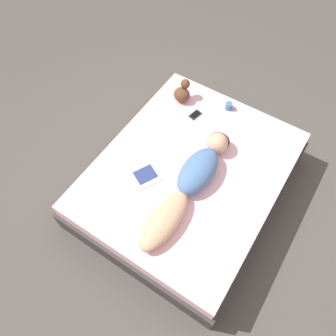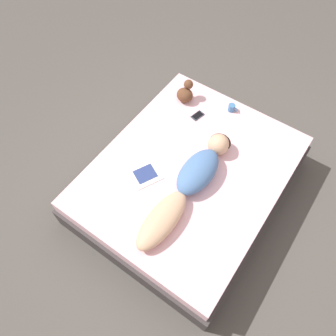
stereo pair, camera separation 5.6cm
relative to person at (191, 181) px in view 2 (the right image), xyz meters
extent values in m
plane|color=#4C4742|center=(-0.10, 0.16, -0.54)|extent=(12.00, 12.00, 0.00)
cube|color=#383333|center=(-0.10, 0.16, -0.40)|extent=(1.70, 2.09, 0.28)
cube|color=beige|center=(-0.10, 0.16, -0.18)|extent=(1.64, 2.03, 0.17)
ellipsoid|color=tan|center=(0.00, -0.44, -0.02)|extent=(0.25, 0.64, 0.15)
ellipsoid|color=#476B9E|center=(0.00, 0.12, 0.01)|extent=(0.29, 0.55, 0.20)
ellipsoid|color=black|center=(0.00, 0.51, 0.02)|extent=(0.21, 0.20, 0.11)
sphere|color=tan|center=(0.00, 0.48, 0.01)|extent=(0.21, 0.21, 0.21)
cube|color=silver|center=(-0.64, -0.03, -0.09)|extent=(0.34, 0.35, 0.01)
cube|color=silver|center=(-0.41, -0.14, -0.09)|extent=(0.34, 0.35, 0.01)
cube|color=navy|center=(-0.41, -0.14, -0.08)|extent=(0.23, 0.24, 0.00)
cylinder|color=teal|center=(-0.15, 1.02, -0.05)|extent=(0.07, 0.07, 0.08)
cylinder|color=black|center=(-0.15, 1.02, -0.02)|extent=(0.06, 0.06, 0.00)
torus|color=teal|center=(-0.11, 1.02, -0.05)|extent=(0.05, 0.01, 0.05)
cube|color=#333842|center=(-0.40, 0.75, -0.09)|extent=(0.11, 0.15, 0.01)
cube|color=black|center=(-0.40, 0.75, -0.08)|extent=(0.09, 0.12, 0.00)
ellipsoid|color=brown|center=(-0.64, 0.86, -0.02)|extent=(0.18, 0.16, 0.15)
sphere|color=brown|center=(-0.64, 0.92, 0.09)|extent=(0.10, 0.10, 0.10)
camera|label=1|loc=(0.62, -1.33, 2.54)|focal=35.00mm
camera|label=2|loc=(0.66, -1.30, 2.54)|focal=35.00mm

